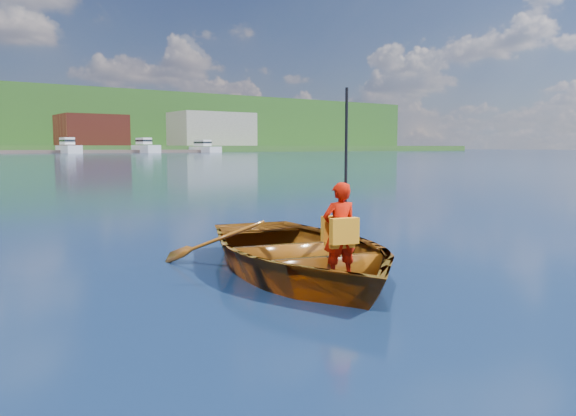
{
  "coord_description": "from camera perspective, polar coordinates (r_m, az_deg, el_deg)",
  "views": [
    {
      "loc": [
        -4.27,
        -5.34,
        1.66
      ],
      "look_at": [
        -0.13,
        0.5,
        0.88
      ],
      "focal_mm": 35.0,
      "sensor_mm": 36.0,
      "label": 1
    }
  ],
  "objects": [
    {
      "name": "ground",
      "position": [
        7.04,
        3.24,
        -7.42
      ],
      "size": [
        600.0,
        600.0,
        0.0
      ],
      "color": "#10283E",
      "rests_on": "ground"
    },
    {
      "name": "rowboat",
      "position": [
        7.38,
        1.06,
        -4.42
      ],
      "size": [
        4.03,
        4.92,
        0.89
      ],
      "color": "brown",
      "rests_on": "ground"
    },
    {
      "name": "child_paddler",
      "position": [
        6.57,
        5.29,
        -2.31
      ],
      "size": [
        0.48,
        0.4,
        2.25
      ],
      "color": "#BF1102",
      "rests_on": "ground"
    }
  ]
}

